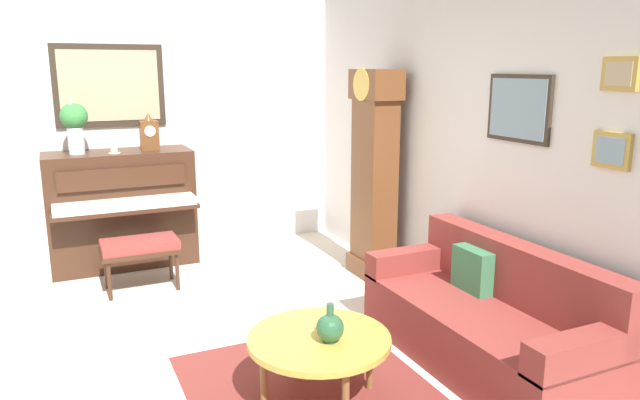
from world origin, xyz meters
The scene contains 12 objects.
ground_plane centered at (0.00, 0.00, -0.05)m, with size 6.40×6.00×0.10m, color beige.
wall_left centered at (-2.60, 0.00, 1.41)m, with size 0.13×4.90×2.80m.
wall_back centered at (0.02, 2.40, 1.40)m, with size 5.30×0.13×2.80m.
piano centered at (-2.23, -0.12, 0.61)m, with size 0.87×1.44×1.20m.
piano_bench centered at (-1.42, -0.07, 0.41)m, with size 0.42×0.70×0.48m.
grandfather_clock centered at (-0.86, 2.09, 0.96)m, with size 0.52×0.34×2.03m.
couch centered at (1.04, 1.93, 0.31)m, with size 1.90×0.80×0.84m.
coffee_table centered at (1.00, 0.65, 0.41)m, with size 0.88×0.88×0.44m.
mantel_clock centered at (-2.23, 0.20, 1.37)m, with size 0.13×0.18×0.38m.
flower_vase centered at (-2.23, -0.50, 1.51)m, with size 0.26×0.26×0.58m.
teacup centered at (-2.11, -0.16, 1.22)m, with size 0.12×0.12×0.06m.
green_jug centered at (1.09, 0.68, 0.53)m, with size 0.17×0.17×0.24m.
Camera 1 is at (4.01, -0.72, 2.04)m, focal length 33.02 mm.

